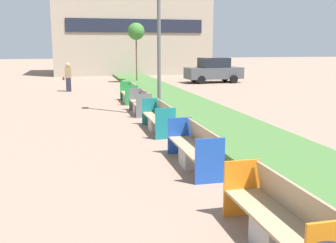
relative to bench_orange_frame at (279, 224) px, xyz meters
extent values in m
cube|color=#426B33|center=(2.26, 4.98, -0.28)|extent=(2.80, 120.00, 0.18)
cube|color=tan|center=(3.06, 35.92, 3.73)|extent=(14.84, 8.12, 8.22)
cube|color=#1E2333|center=(3.06, 31.81, 4.15)|extent=(12.47, 0.08, 1.20)
cube|color=#ADA8A0|center=(-0.04, 0.00, -0.17)|extent=(0.52, 0.60, 0.42)
cube|color=tan|center=(-0.04, 0.00, 0.06)|extent=(0.58, 2.25, 0.05)
cube|color=tan|center=(0.23, 0.00, 0.33)|extent=(0.14, 2.16, 0.48)
cube|color=orange|center=(-0.04, 1.14, 0.10)|extent=(0.62, 0.04, 0.94)
cube|color=#ADA8A0|center=(-0.04, 3.87, -0.17)|extent=(0.52, 0.60, 0.42)
cube|color=tan|center=(-0.04, 3.87, 0.06)|extent=(0.58, 2.31, 0.05)
cube|color=tan|center=(0.23, 3.87, 0.33)|extent=(0.14, 2.21, 0.48)
cube|color=blue|center=(-0.04, 2.70, 0.10)|extent=(0.62, 0.04, 0.94)
cube|color=blue|center=(-0.04, 5.04, 0.10)|extent=(0.62, 0.04, 0.94)
cube|color=#ADA8A0|center=(-0.04, 7.79, -0.17)|extent=(0.52, 0.60, 0.42)
cube|color=tan|center=(-0.04, 7.79, 0.06)|extent=(0.58, 2.26, 0.05)
cube|color=tan|center=(0.23, 7.79, 0.33)|extent=(0.14, 2.17, 0.48)
cube|color=#197A7F|center=(-0.04, 6.64, 0.10)|extent=(0.62, 0.04, 0.94)
cube|color=#197A7F|center=(-0.04, 8.94, 0.10)|extent=(0.62, 0.04, 0.94)
cube|color=#ADA8A0|center=(-0.04, 11.27, -0.17)|extent=(0.52, 0.60, 0.42)
cube|color=tan|center=(-0.04, 11.27, 0.06)|extent=(0.58, 1.91, 0.05)
cube|color=tan|center=(0.23, 11.27, 0.33)|extent=(0.14, 1.84, 0.48)
cube|color=slate|center=(-0.04, 10.30, 0.10)|extent=(0.62, 0.04, 0.94)
cube|color=slate|center=(-0.04, 12.25, 0.10)|extent=(0.62, 0.04, 0.94)
cube|color=#ADA8A0|center=(-0.04, 14.61, -0.17)|extent=(0.52, 0.60, 0.42)
cube|color=tan|center=(-0.04, 14.61, 0.06)|extent=(0.58, 1.96, 0.05)
cube|color=tan|center=(0.23, 14.61, 0.33)|extent=(0.14, 1.88, 0.48)
cube|color=#238C3D|center=(-0.04, 13.61, 0.10)|extent=(0.62, 0.04, 0.94)
cube|color=#238C3D|center=(-0.04, 15.61, 0.10)|extent=(0.62, 0.04, 0.94)
cylinder|color=#56595B|center=(0.61, 10.53, 3.36)|extent=(0.14, 0.14, 7.46)
cylinder|color=brown|center=(1.95, 24.71, 1.34)|extent=(0.10, 0.10, 3.43)
sphere|color=#38702D|center=(1.95, 24.71, 3.40)|extent=(1.24, 1.24, 1.24)
cube|color=#232633|center=(-2.96, 20.10, 0.04)|extent=(0.30, 0.22, 0.83)
cube|color=olive|center=(-2.96, 20.10, 0.80)|extent=(0.38, 0.24, 0.67)
sphere|color=tan|center=(-2.96, 20.10, 1.25)|extent=(0.23, 0.23, 0.23)
cube|color=maroon|center=(-3.24, 20.10, 0.42)|extent=(0.12, 0.20, 0.18)
cube|color=#474C51|center=(7.63, 23.61, 0.35)|extent=(4.29, 1.99, 0.84)
cube|color=black|center=(7.63, 23.61, 1.13)|extent=(2.18, 1.66, 0.72)
cylinder|color=black|center=(8.89, 22.71, -0.07)|extent=(0.60, 0.20, 0.60)
cylinder|color=black|center=(8.89, 24.51, -0.07)|extent=(0.60, 0.20, 0.60)
cylinder|color=black|center=(6.37, 22.71, -0.07)|extent=(0.60, 0.20, 0.60)
cylinder|color=black|center=(6.37, 24.51, -0.07)|extent=(0.60, 0.20, 0.60)
camera|label=1|loc=(-2.62, -4.48, 2.37)|focal=42.00mm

